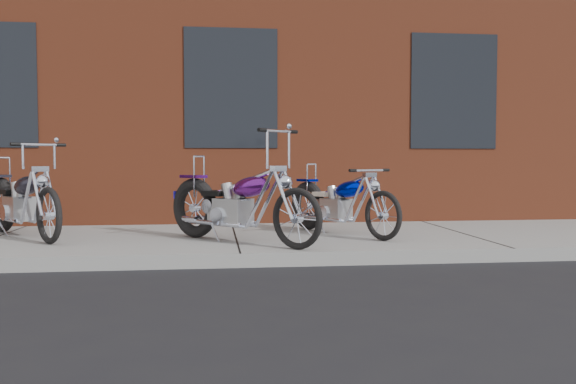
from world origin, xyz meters
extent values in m
plane|color=black|center=(0.00, 0.00, 0.00)|extent=(120.00, 120.00, 0.00)
cube|color=gray|center=(0.00, 1.50, 0.07)|extent=(22.00, 3.00, 0.15)
cube|color=brown|center=(0.00, 8.00, 4.00)|extent=(22.00, 10.00, 8.00)
torus|color=black|center=(-0.40, 1.27, 0.52)|extent=(0.62, 0.64, 0.74)
torus|color=black|center=(0.73, 0.11, 0.49)|extent=(0.52, 0.53, 0.67)
cube|color=gray|center=(0.06, 0.80, 0.51)|extent=(0.50, 0.50, 0.31)
ellipsoid|color=#5E1677|center=(0.26, 0.59, 0.81)|extent=(0.59, 0.60, 0.32)
cube|color=black|center=(-0.13, 0.99, 0.72)|extent=(0.38, 0.38, 0.06)
cylinder|color=silver|center=(0.64, 0.20, 0.76)|extent=(0.24, 0.24, 0.56)
cylinder|color=silver|center=(0.55, 0.29, 1.44)|extent=(0.43, 0.42, 0.03)
cylinder|color=silver|center=(-0.34, 1.21, 0.92)|extent=(0.03, 0.03, 0.50)
cylinder|color=silver|center=(-0.01, 1.05, 0.38)|extent=(0.68, 0.70, 0.05)
torus|color=black|center=(1.10, 1.97, 0.48)|extent=(0.44, 0.65, 0.67)
torus|color=black|center=(1.81, 0.69, 0.45)|extent=(0.35, 0.56, 0.60)
cube|color=gray|center=(1.39, 1.44, 0.48)|extent=(0.41, 0.45, 0.28)
ellipsoid|color=#0011B5|center=(1.52, 1.22, 0.75)|extent=(0.46, 0.57, 0.29)
cube|color=beige|center=(1.27, 1.66, 0.66)|extent=(0.32, 0.34, 0.06)
cylinder|color=silver|center=(1.76, 0.79, 0.70)|extent=(0.16, 0.25, 0.50)
cylinder|color=silver|center=(1.70, 0.89, 1.00)|extent=(0.46, 0.27, 0.03)
cylinder|color=silver|center=(1.14, 1.90, 0.84)|extent=(0.03, 0.03, 0.45)
cylinder|color=silver|center=(1.39, 1.68, 0.35)|extent=(0.45, 0.75, 0.04)
torus|color=black|center=(-3.01, 2.17, 0.52)|extent=(0.55, 0.68, 0.73)
torus|color=black|center=(-2.07, 0.87, 0.48)|extent=(0.45, 0.58, 0.66)
cube|color=gray|center=(-2.63, 1.64, 0.51)|extent=(0.47, 0.50, 0.31)
ellipsoid|color=black|center=(-2.46, 1.41, 0.80)|extent=(0.54, 0.61, 0.31)
cube|color=black|center=(-2.78, 1.85, 0.71)|extent=(0.37, 0.38, 0.06)
cylinder|color=silver|center=(-2.14, 0.97, 0.75)|extent=(0.21, 0.26, 0.55)
cylinder|color=silver|center=(-2.22, 1.08, 1.30)|extent=(0.47, 0.35, 0.03)
cylinder|color=silver|center=(-2.96, 2.10, 0.91)|extent=(0.03, 0.03, 0.49)
cylinder|color=silver|center=(-2.66, 1.89, 0.37)|extent=(0.58, 0.77, 0.05)
camera|label=1|loc=(-0.27, -6.27, 1.12)|focal=38.00mm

